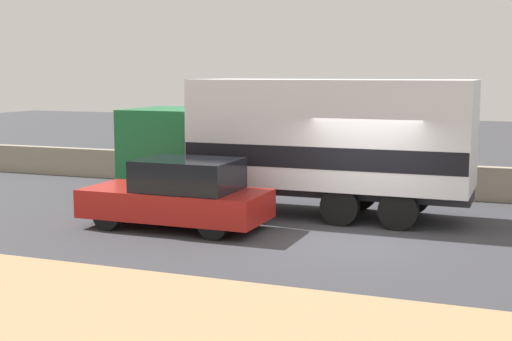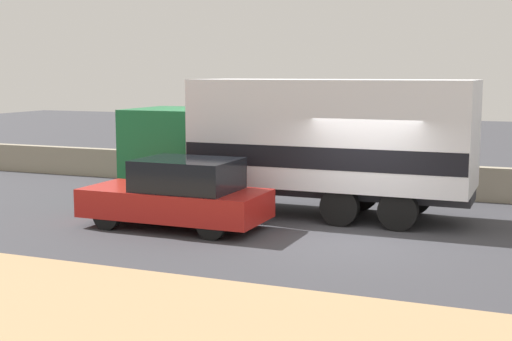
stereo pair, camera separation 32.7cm
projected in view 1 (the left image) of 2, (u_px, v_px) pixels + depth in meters
The scene contains 5 objects.
ground_plane at pixel (353, 239), 15.18m from camera, with size 80.00×80.00×0.00m, color #38383D.
dirt_shoulder_foreground at pixel (246, 338), 9.50m from camera, with size 60.00×4.64×0.04m.
stone_wall_backdrop at pixel (401, 179), 20.54m from camera, with size 60.00×0.35×0.95m.
box_truck at pixel (302, 141), 17.74m from camera, with size 8.82×2.47×3.36m.
car_hatchback at pixel (179, 194), 16.19m from camera, with size 4.23×1.82×1.59m.
Camera 1 is at (3.40, -14.59, 3.54)m, focal length 50.00 mm.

